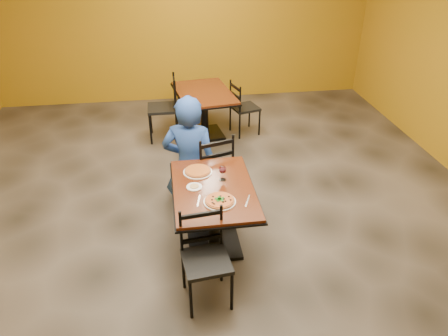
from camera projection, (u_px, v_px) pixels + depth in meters
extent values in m
cube|color=black|center=(209.00, 218.00, 5.03)|extent=(7.00, 8.00, 0.01)
cube|color=#A36E12|center=(183.00, 20.00, 7.69)|extent=(7.00, 0.01, 3.00)
cube|color=#59240E|center=(213.00, 189.00, 4.23)|extent=(0.80, 1.20, 0.03)
cube|color=black|center=(213.00, 191.00, 4.24)|extent=(0.83, 1.23, 0.02)
cylinder|color=black|center=(214.00, 218.00, 4.42)|extent=(0.12, 0.12, 0.66)
cube|color=black|center=(214.00, 244.00, 4.59)|extent=(0.55, 0.55, 0.04)
cube|color=#59240E|center=(204.00, 93.00, 6.61)|extent=(0.98, 1.33, 0.03)
cube|color=black|center=(204.00, 94.00, 6.62)|extent=(1.01, 1.36, 0.02)
cylinder|color=black|center=(205.00, 114.00, 6.79)|extent=(0.12, 0.12, 0.66)
cube|color=black|center=(205.00, 134.00, 6.97)|extent=(0.63, 0.63, 0.04)
imported|color=#1C489A|center=(190.00, 151.00, 5.03)|extent=(0.76, 0.60, 1.38)
cylinder|color=white|center=(220.00, 202.00, 4.00)|extent=(0.31, 0.31, 0.01)
cylinder|color=maroon|center=(220.00, 200.00, 4.00)|extent=(0.28, 0.28, 0.02)
cylinder|color=white|center=(198.00, 172.00, 4.48)|extent=(0.31, 0.31, 0.01)
cylinder|color=orange|center=(198.00, 171.00, 4.47)|extent=(0.28, 0.28, 0.02)
cylinder|color=white|center=(194.00, 187.00, 4.23)|extent=(0.16, 0.16, 0.01)
cylinder|color=tan|center=(194.00, 186.00, 4.22)|extent=(0.09, 0.09, 0.01)
cube|color=silver|center=(199.00, 201.00, 4.02)|extent=(0.05, 0.19, 0.00)
cube|color=silver|center=(248.00, 201.00, 4.02)|extent=(0.09, 0.20, 0.00)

